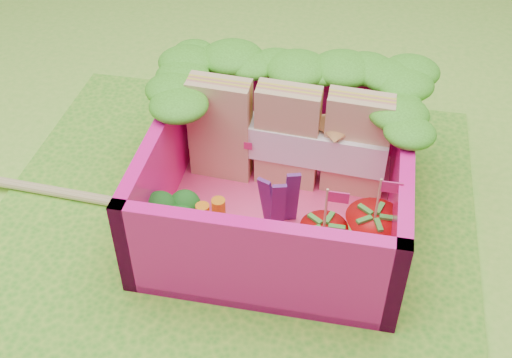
{
  "coord_description": "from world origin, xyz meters",
  "views": [
    {
      "loc": [
        0.6,
        -2.36,
        2.48
      ],
      "look_at": [
        0.12,
        0.11,
        0.28
      ],
      "focal_mm": 45.0,
      "sensor_mm": 36.0,
      "label": 1
    }
  ],
  "objects": [
    {
      "name": "snap_peas",
      "position": [
        0.63,
        -0.13,
        0.11
      ],
      "size": [
        0.63,
        0.58,
        0.05
      ],
      "color": "#5ABB3A",
      "rests_on": "bento_floor"
    },
    {
      "name": "ground",
      "position": [
        0.0,
        0.0,
        0.0
      ],
      "size": [
        14.0,
        14.0,
        0.0
      ],
      "primitive_type": "plane",
      "color": "#7CCD39",
      "rests_on": "ground"
    },
    {
      "name": "bento_box",
      "position": [
        0.24,
        0.11,
        0.31
      ],
      "size": [
        1.3,
        1.3,
        0.55
      ],
      "color": "#FF158F",
      "rests_on": "placemat"
    },
    {
      "name": "broccoli",
      "position": [
        -0.24,
        -0.23,
        0.26
      ],
      "size": [
        0.34,
        0.34,
        0.25
      ],
      "color": "#68A951",
      "rests_on": "bento_floor"
    },
    {
      "name": "chopsticks",
      "position": [
        -0.89,
        0.04,
        0.05
      ],
      "size": [
        2.33,
        0.17,
        0.05
      ],
      "color": "tan",
      "rests_on": "placemat"
    },
    {
      "name": "sandwich_stack",
      "position": [
        0.25,
        0.38,
        0.37
      ],
      "size": [
        1.1,
        0.24,
        0.6
      ],
      "color": "tan",
      "rests_on": "bento_floor"
    },
    {
      "name": "strawberry_left",
      "position": [
        0.51,
        -0.2,
        0.2
      ],
      "size": [
        0.23,
        0.23,
        0.47
      ],
      "color": "red",
      "rests_on": "bento_floor"
    },
    {
      "name": "strawberry_right",
      "position": [
        0.74,
        -0.14,
        0.23
      ],
      "size": [
        0.28,
        0.28,
        0.52
      ],
      "color": "red",
      "rests_on": "bento_floor"
    },
    {
      "name": "purple_wedges",
      "position": [
        0.27,
        -0.04,
        0.27
      ],
      "size": [
        0.18,
        0.13,
        0.38
      ],
      "color": "#481A5C",
      "rests_on": "bento_floor"
    },
    {
      "name": "lettuce_ruffle",
      "position": [
        0.24,
        0.6,
        0.64
      ],
      "size": [
        1.43,
        0.83,
        0.11
      ],
      "color": "#388017",
      "rests_on": "bento_box"
    },
    {
      "name": "bento_floor",
      "position": [
        0.24,
        0.11,
        0.06
      ],
      "size": [
        1.3,
        1.3,
        0.05
      ],
      "primitive_type": "cube",
      "color": "#F93F7C",
      "rests_on": "placemat"
    },
    {
      "name": "placemat",
      "position": [
        0.0,
        0.0,
        0.01
      ],
      "size": [
        2.6,
        2.6,
        0.03
      ],
      "primitive_type": "cube",
      "color": "green",
      "rests_on": "ground"
    },
    {
      "name": "carrot_sticks",
      "position": [
        -0.04,
        -0.19,
        0.22
      ],
      "size": [
        0.15,
        0.09,
        0.29
      ],
      "color": "orange",
      "rests_on": "bento_floor"
    }
  ]
}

